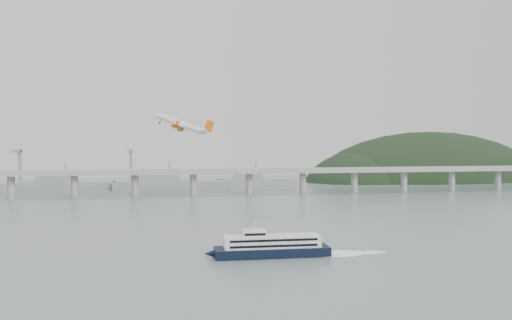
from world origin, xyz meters
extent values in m
plane|color=slate|center=(0.00, 0.00, 0.00)|extent=(900.00, 900.00, 0.00)
cube|color=gray|center=(0.00, 200.00, 20.00)|extent=(800.00, 22.00, 2.20)
cube|color=gray|center=(0.00, 189.50, 22.00)|extent=(800.00, 0.60, 1.80)
cube|color=gray|center=(0.00, 210.50, 22.00)|extent=(800.00, 0.60, 1.80)
cylinder|color=gray|center=(-180.00, 200.00, 9.50)|extent=(6.00, 6.00, 21.00)
cylinder|color=gray|center=(-130.00, 200.00, 9.50)|extent=(6.00, 6.00, 21.00)
cylinder|color=gray|center=(-80.00, 200.00, 9.50)|extent=(6.00, 6.00, 21.00)
cylinder|color=gray|center=(-30.00, 200.00, 9.50)|extent=(6.00, 6.00, 21.00)
cylinder|color=gray|center=(20.00, 200.00, 9.50)|extent=(6.00, 6.00, 21.00)
cylinder|color=gray|center=(70.00, 200.00, 9.50)|extent=(6.00, 6.00, 21.00)
cylinder|color=gray|center=(120.00, 200.00, 9.50)|extent=(6.00, 6.00, 21.00)
cylinder|color=gray|center=(170.00, 200.00, 9.50)|extent=(6.00, 6.00, 21.00)
cylinder|color=gray|center=(220.00, 200.00, 9.50)|extent=(6.00, 6.00, 21.00)
cylinder|color=gray|center=(270.00, 200.00, 9.50)|extent=(6.00, 6.00, 21.00)
ellipsoid|color=black|center=(270.00, 330.00, -18.00)|extent=(320.00, 150.00, 156.00)
ellipsoid|color=black|center=(175.00, 320.00, -12.00)|extent=(140.00, 110.00, 96.00)
ellipsoid|color=black|center=(360.00, 340.00, -25.00)|extent=(220.00, 140.00, 120.00)
cube|color=gray|center=(-150.00, 270.00, 4.00)|extent=(95.67, 20.15, 8.00)
cube|color=gray|center=(-159.50, 270.00, 12.00)|extent=(33.90, 15.02, 8.00)
cylinder|color=gray|center=(-150.00, 270.00, 20.00)|extent=(1.60, 1.60, 14.00)
cube|color=gray|center=(-50.00, 265.00, 4.00)|extent=(110.55, 21.43, 8.00)
cube|color=gray|center=(-61.00, 265.00, 12.00)|extent=(39.01, 16.73, 8.00)
cylinder|color=gray|center=(-50.00, 265.00, 20.00)|extent=(1.60, 1.60, 14.00)
cube|color=gray|center=(40.00, 275.00, 4.00)|extent=(85.00, 13.60, 8.00)
cube|color=gray|center=(31.50, 275.00, 12.00)|extent=(29.75, 11.90, 8.00)
cylinder|color=gray|center=(40.00, 275.00, 20.00)|extent=(1.60, 1.60, 14.00)
cube|color=gray|center=(-200.00, 300.00, 20.00)|extent=(3.00, 3.00, 40.00)
cube|color=gray|center=(-200.00, 290.00, 38.00)|extent=(3.00, 28.00, 3.00)
cube|color=gray|center=(-90.00, 300.00, 20.00)|extent=(3.00, 3.00, 40.00)
cube|color=gray|center=(-90.00, 290.00, 38.00)|extent=(3.00, 28.00, 3.00)
cube|color=black|center=(-11.09, -42.87, 1.89)|extent=(47.39, 12.44, 3.77)
cone|color=black|center=(-36.53, -42.26, 1.89)|extent=(4.80, 3.88, 3.77)
cube|color=silver|center=(-11.09, -42.87, 6.13)|extent=(39.80, 10.37, 4.71)
cube|color=black|center=(-11.20, -47.63, 7.35)|extent=(35.81, 1.01, 0.94)
cube|color=black|center=(-11.20, -47.63, 5.09)|extent=(35.81, 1.01, 0.94)
cube|color=black|center=(-10.97, -38.12, 7.35)|extent=(35.81, 1.01, 0.94)
cube|color=black|center=(-10.97, -38.12, 5.09)|extent=(35.81, 1.01, 0.94)
cube|color=silver|center=(-18.63, -42.69, 9.71)|extent=(9.58, 6.82, 2.45)
cube|color=black|center=(-18.71, -46.04, 9.71)|extent=(8.48, 0.32, 0.94)
cylinder|color=silver|center=(-18.63, -42.69, 12.72)|extent=(0.48, 0.48, 3.77)
ellipsoid|color=white|center=(15.29, -43.51, 0.05)|extent=(27.46, 14.22, 0.19)
ellipsoid|color=white|center=(28.49, -43.83, 0.05)|extent=(20.52, 7.27, 0.19)
cylinder|color=white|center=(-44.31, 81.84, 58.62)|extent=(29.54, 14.34, 14.16)
cone|color=white|center=(-59.98, 86.83, 64.57)|extent=(6.49, 5.55, 5.25)
cone|color=white|center=(-27.97, 76.66, 53.00)|extent=(7.26, 5.49, 5.62)
cube|color=white|center=(-43.70, 81.58, 57.22)|extent=(15.66, 37.13, 4.05)
cube|color=white|center=(-28.69, 76.93, 54.09)|extent=(6.98, 13.56, 2.09)
cube|color=orange|center=(-26.49, 76.43, 57.11)|extent=(6.93, 2.15, 8.36)
cylinder|color=orange|center=(-43.97, 87.88, 56.05)|extent=(5.73, 4.15, 3.97)
cylinder|color=black|center=(-46.03, 88.54, 56.83)|extent=(1.93, 2.70, 2.50)
cube|color=white|center=(-43.60, 87.82, 57.07)|extent=(2.97, 1.11, 2.17)
cylinder|color=orange|center=(-47.41, 76.38, 56.64)|extent=(5.73, 4.15, 3.97)
cylinder|color=black|center=(-49.47, 77.04, 57.42)|extent=(1.93, 2.70, 2.50)
cube|color=white|center=(-47.04, 76.32, 57.67)|extent=(2.97, 1.11, 2.17)
cylinder|color=black|center=(-43.56, 84.41, 55.24)|extent=(1.36, 0.63, 2.62)
cylinder|color=black|center=(-43.97, 84.47, 54.11)|extent=(1.61, 0.83, 1.56)
cylinder|color=black|center=(-45.19, 78.97, 55.52)|extent=(1.36, 0.63, 2.62)
cylinder|color=black|center=(-45.59, 79.03, 54.39)|extent=(1.61, 0.83, 1.56)
cylinder|color=black|center=(-57.10, 85.74, 60.21)|extent=(1.36, 0.63, 2.62)
cylinder|color=black|center=(-57.51, 85.81, 59.08)|extent=(1.61, 0.83, 1.56)
cube|color=orange|center=(-35.98, 98.66, 56.80)|extent=(2.52, 0.85, 3.07)
cube|color=orange|center=(-46.62, 63.12, 58.63)|extent=(2.52, 0.85, 3.07)
camera|label=1|loc=(-53.92, -241.52, 46.72)|focal=35.00mm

